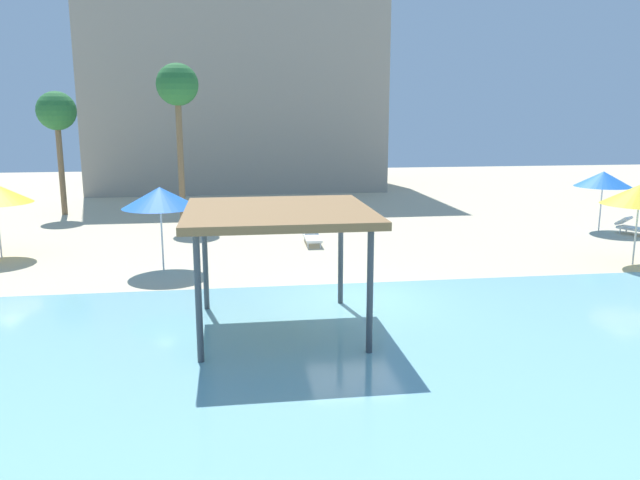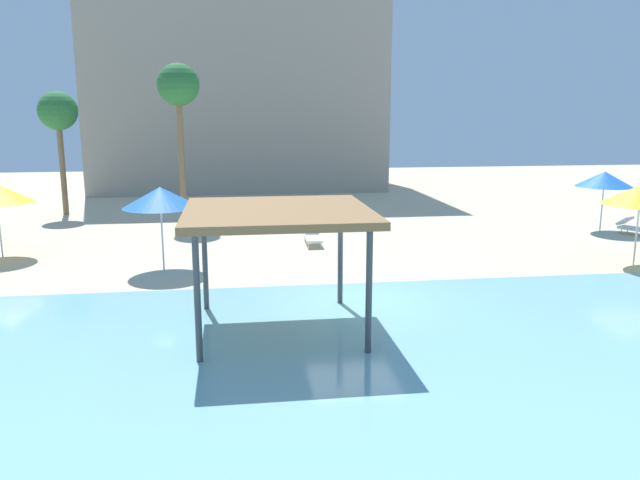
{
  "view_description": "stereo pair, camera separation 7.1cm",
  "coord_description": "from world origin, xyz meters",
  "px_view_note": "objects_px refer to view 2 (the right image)",
  "views": [
    {
      "loc": [
        -3.29,
        -16.3,
        5.14
      ],
      "look_at": [
        -0.67,
        2.0,
        1.3
      ],
      "focal_mm": 34.88,
      "sensor_mm": 36.0,
      "label": 1
    },
    {
      "loc": [
        -3.22,
        -16.31,
        5.14
      ],
      "look_at": [
        -0.67,
        2.0,
        1.3
      ],
      "focal_mm": 34.88,
      "sensor_mm": 36.0,
      "label": 2
    }
  ],
  "objects_px": {
    "palm_tree_0": "(58,114)",
    "shade_pavilion": "(278,216)",
    "beach_umbrella_blue_2": "(160,197)",
    "lounge_chair_0": "(312,235)",
    "palm_tree_1": "(178,89)",
    "beach_umbrella_blue_0": "(604,179)",
    "lounge_chair_1": "(638,228)"
  },
  "relations": [
    {
      "from": "palm_tree_0",
      "to": "shade_pavilion",
      "type": "bearing_deg",
      "value": -62.88
    },
    {
      "from": "beach_umbrella_blue_2",
      "to": "lounge_chair_0",
      "type": "xyz_separation_m",
      "value": [
        5.4,
        3.44,
        -2.08
      ]
    },
    {
      "from": "palm_tree_1",
      "to": "beach_umbrella_blue_0",
      "type": "bearing_deg",
      "value": -14.33
    },
    {
      "from": "lounge_chair_1",
      "to": "palm_tree_1",
      "type": "relative_size",
      "value": 0.27
    },
    {
      "from": "palm_tree_0",
      "to": "palm_tree_1",
      "type": "height_order",
      "value": "palm_tree_1"
    },
    {
      "from": "shade_pavilion",
      "to": "lounge_chair_1",
      "type": "xyz_separation_m",
      "value": [
        15.81,
        9.46,
        -2.43
      ]
    },
    {
      "from": "shade_pavilion",
      "to": "palm_tree_1",
      "type": "relative_size",
      "value": 0.59
    },
    {
      "from": "beach_umbrella_blue_0",
      "to": "lounge_chair_1",
      "type": "height_order",
      "value": "beach_umbrella_blue_0"
    },
    {
      "from": "shade_pavilion",
      "to": "beach_umbrella_blue_0",
      "type": "xyz_separation_m",
      "value": [
        14.86,
        10.64,
        -0.49
      ]
    },
    {
      "from": "beach_umbrella_blue_2",
      "to": "lounge_chair_0",
      "type": "bearing_deg",
      "value": 32.48
    },
    {
      "from": "beach_umbrella_blue_0",
      "to": "beach_umbrella_blue_2",
      "type": "bearing_deg",
      "value": -166.69
    },
    {
      "from": "shade_pavilion",
      "to": "beach_umbrella_blue_2",
      "type": "xyz_separation_m",
      "value": [
        -3.36,
        6.33,
        -0.35
      ]
    },
    {
      "from": "shade_pavilion",
      "to": "lounge_chair_0",
      "type": "xyz_separation_m",
      "value": [
        2.04,
        9.76,
        -2.43
      ]
    },
    {
      "from": "beach_umbrella_blue_2",
      "to": "palm_tree_0",
      "type": "xyz_separation_m",
      "value": [
        -6.11,
        12.16,
        2.61
      ]
    },
    {
      "from": "lounge_chair_0",
      "to": "lounge_chair_1",
      "type": "relative_size",
      "value": 0.97
    },
    {
      "from": "shade_pavilion",
      "to": "lounge_chair_1",
      "type": "relative_size",
      "value": 2.17
    },
    {
      "from": "lounge_chair_0",
      "to": "lounge_chair_1",
      "type": "bearing_deg",
      "value": 90.0
    },
    {
      "from": "lounge_chair_0",
      "to": "palm_tree_1",
      "type": "xyz_separation_m",
      "value": [
        -5.39,
        5.52,
        5.78
      ]
    },
    {
      "from": "beach_umbrella_blue_2",
      "to": "lounge_chair_0",
      "type": "distance_m",
      "value": 6.73
    },
    {
      "from": "shade_pavilion",
      "to": "palm_tree_0",
      "type": "distance_m",
      "value": 20.89
    },
    {
      "from": "palm_tree_0",
      "to": "palm_tree_1",
      "type": "xyz_separation_m",
      "value": [
        6.12,
        -3.19,
        1.09
      ]
    },
    {
      "from": "beach_umbrella_blue_2",
      "to": "lounge_chair_1",
      "type": "height_order",
      "value": "beach_umbrella_blue_2"
    },
    {
      "from": "lounge_chair_1",
      "to": "palm_tree_1",
      "type": "height_order",
      "value": "palm_tree_1"
    },
    {
      "from": "shade_pavilion",
      "to": "lounge_chair_1",
      "type": "height_order",
      "value": "shade_pavilion"
    },
    {
      "from": "lounge_chair_0",
      "to": "palm_tree_0",
      "type": "relative_size",
      "value": 0.31
    },
    {
      "from": "shade_pavilion",
      "to": "beach_umbrella_blue_0",
      "type": "relative_size",
      "value": 1.64
    },
    {
      "from": "beach_umbrella_blue_0",
      "to": "lounge_chair_0",
      "type": "relative_size",
      "value": 1.36
    },
    {
      "from": "lounge_chair_0",
      "to": "lounge_chair_1",
      "type": "xyz_separation_m",
      "value": [
        13.78,
        -0.3,
        0.0
      ]
    },
    {
      "from": "lounge_chair_1",
      "to": "beach_umbrella_blue_0",
      "type": "bearing_deg",
      "value": -167.53
    },
    {
      "from": "lounge_chair_1",
      "to": "palm_tree_1",
      "type": "xyz_separation_m",
      "value": [
        -19.16,
        5.83,
        5.78
      ]
    },
    {
      "from": "beach_umbrella_blue_0",
      "to": "shade_pavilion",
      "type": "bearing_deg",
      "value": -144.4
    },
    {
      "from": "beach_umbrella_blue_0",
      "to": "palm_tree_0",
      "type": "relative_size",
      "value": 0.43
    }
  ]
}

